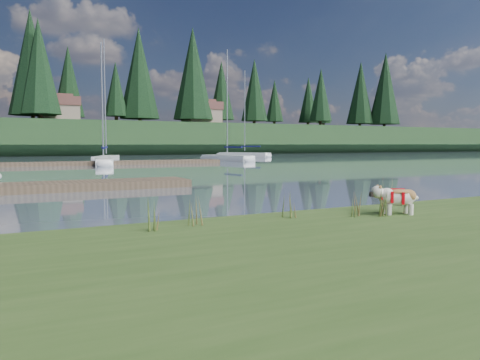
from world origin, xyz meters
TOP-DOWN VIEW (x-y plane):
  - ground at (0.00, 30.00)m, footprint 200.00×200.00m
  - bank at (0.00, -6.00)m, footprint 60.00×9.00m
  - ridge at (0.00, 73.00)m, footprint 200.00×20.00m
  - bulldog at (4.06, -2.80)m, footprint 0.95×0.66m
  - dock_far at (2.00, 30.00)m, footprint 26.00×2.20m
  - sailboat_bg_2 at (4.82, 29.77)m, footprint 2.36×6.63m
  - sailboat_bg_3 at (6.70, 37.37)m, footprint 4.22×8.12m
  - sailboat_bg_4 at (17.90, 34.37)m, footprint 3.30×7.80m
  - sailboat_bg_5 at (25.95, 46.06)m, footprint 5.54×7.67m
  - weed_0 at (0.06, -2.16)m, footprint 0.17×0.14m
  - weed_1 at (1.94, -2.21)m, footprint 0.17×0.14m
  - weed_2 at (3.66, -2.87)m, footprint 0.17×0.14m
  - weed_3 at (-0.71, -2.34)m, footprint 0.17×0.14m
  - weed_4 at (3.14, -2.65)m, footprint 0.17×0.14m
  - weed_5 at (4.07, -2.49)m, footprint 0.17×0.14m
  - mud_lip at (0.00, -1.60)m, footprint 60.00×0.50m
  - conifer_4 at (3.00, 66.00)m, footprint 6.16×6.16m
  - conifer_5 at (15.00, 70.00)m, footprint 3.96×3.96m
  - conifer_6 at (28.00, 68.00)m, footprint 7.04×7.04m
  - conifer_7 at (42.00, 71.00)m, footprint 5.28×5.28m
  - conifer_8 at (55.00, 67.00)m, footprint 4.62×4.62m
  - conifer_9 at (68.00, 70.00)m, footprint 5.94×5.94m
  - house_1 at (6.00, 71.00)m, footprint 6.30×5.30m
  - house_2 at (30.00, 69.00)m, footprint 6.30×5.30m

SIDE VIEW (x-z plane):
  - ground at x=0.00m, z-range 0.00..0.00m
  - mud_lip at x=0.00m, z-range 0.00..0.14m
  - dock_far at x=2.00m, z-range 0.00..0.30m
  - bank at x=0.00m, z-range 0.00..0.35m
  - sailboat_bg_5 at x=25.95m, z-range -5.42..6.06m
  - sailboat_bg_3 at x=6.70m, z-range -5.59..6.24m
  - sailboat_bg_4 at x=17.90m, z-range -5.34..5.99m
  - sailboat_bg_2 at x=4.82m, z-range -4.64..5.30m
  - weed_4 at x=3.14m, z-range 0.31..0.78m
  - weed_1 at x=1.94m, z-range 0.31..0.83m
  - weed_3 at x=-0.71m, z-range 0.31..0.85m
  - weed_0 at x=0.06m, z-range 0.30..0.92m
  - weed_5 at x=4.07m, z-range 0.30..0.96m
  - weed_2 at x=3.66m, z-range 0.29..1.04m
  - bulldog at x=4.06m, z-range 0.42..0.98m
  - ridge at x=0.00m, z-range 0.00..5.00m
  - house_1 at x=6.00m, z-range 4.99..9.64m
  - house_2 at x=30.00m, z-range 4.99..9.64m
  - conifer_5 at x=15.00m, z-range 5.65..16.00m
  - conifer_8 at x=55.00m, z-range 5.62..17.40m
  - conifer_7 at x=42.00m, z-range 5.59..18.79m
  - conifer_9 at x=68.00m, z-range 5.55..20.18m
  - conifer_4 at x=3.00m, z-range 5.54..20.64m
  - conifer_6 at x=28.00m, z-range 5.49..22.49m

